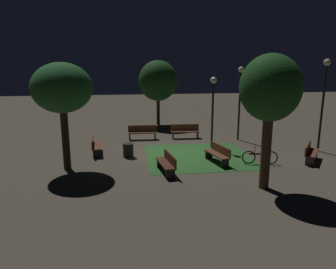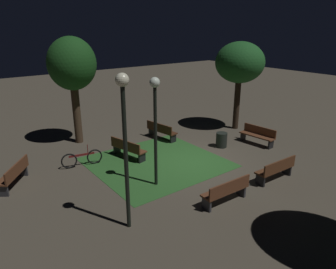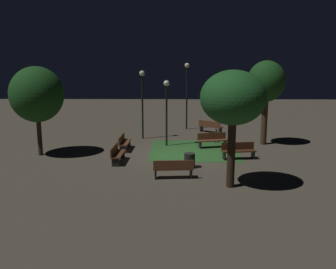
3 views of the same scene
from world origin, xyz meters
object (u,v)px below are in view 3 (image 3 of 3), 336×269
Objects in this scene: bicycle at (216,135)px; bench_by_lamp at (173,168)px; tree_left_canopy at (37,95)px; bench_back_row at (124,142)px; bench_corner at (117,153)px; bench_front_right at (212,140)px; lamp_post_path_center at (167,101)px; tree_near_wall at (266,83)px; trash_bin at (190,160)px; lamp_post_near_wall at (142,93)px; bench_lawn_edge at (238,150)px; tree_back_right at (233,99)px; bench_near_trees at (210,126)px; lamp_post_plaza_east at (187,85)px.

bench_by_lamp is at bearing -19.04° from bicycle.
bench_back_row is at bearing 106.03° from tree_left_canopy.
bench_front_right is at bearing 123.07° from bench_corner.
bench_corner is at bearing -33.01° from lamp_post_path_center.
tree_near_wall is at bearing 116.97° from bench_corner.
bicycle is (-1.55, 3.22, -2.43)m from lamp_post_path_center.
bicycle reaches higher than trash_bin.
lamp_post_path_center reaches higher than bench_corner.
lamp_post_near_wall is at bearing 165.25° from bench_back_row.
tree_left_canopy is at bearing -68.89° from bicycle.
tree_left_canopy is 0.94× the size of tree_near_wall.
bench_by_lamp is 2.53× the size of trash_bin.
bench_lawn_edge is (-3.46, 3.48, 0.00)m from bench_by_lamp.
bench_corner is 7.86m from bicycle.
tree_back_right reaches higher than bench_back_row.
bench_corner is at bearing -125.01° from tree_back_right.
lamp_post_path_center is (-1.10, 2.50, 2.30)m from bench_back_row.
bench_by_lamp is at bearing 28.44° from bench_back_row.
bench_by_lamp is at bearing 13.52° from lamp_post_near_wall.
bench_by_lamp is 0.40× the size of lamp_post_near_wall.
lamp_post_path_center reaches higher than bench_by_lamp.
bench_by_lamp is at bearing -13.93° from bench_near_trees.
bench_lawn_edge is 8.04m from lamp_post_near_wall.
bench_by_lamp is (2.67, 2.93, 0.00)m from bench_corner.
bench_back_row is at bearing -82.51° from bench_front_right.
lamp_post_path_center is at bearing 108.89° from tree_left_canopy.
tree_near_wall reaches higher than lamp_post_near_wall.
lamp_post_plaza_east is (-9.52, 3.92, 2.87)m from bench_corner.
bench_near_trees is 5.83m from tree_near_wall.
tree_back_right is at bearing -2.50° from bicycle.
bench_near_trees is 9.18m from trash_bin.
lamp_post_near_wall is at bearing -119.86° from bench_front_right.
tree_left_canopy is 2.88× the size of bicycle.
bench_by_lamp is 11.07m from bench_near_trees.
trash_bin is at bearing 155.64° from bench_by_lamp.
bench_by_lamp is at bearing 47.67° from bench_corner.
bench_front_right is 0.36× the size of tree_near_wall.
bench_by_lamp and bench_lawn_edge have the same top height.
lamp_post_near_wall reaches higher than bicycle.
trash_bin is at bearing -11.75° from bench_near_trees.
tree_back_right reaches higher than bench_corner.
tree_near_wall is 7.18× the size of trash_bin.
lamp_post_plaza_east is at bearing -173.96° from tree_back_right.
tree_near_wall is at bearing 78.23° from lamp_post_near_wall.
bench_front_right is at bearing 81.67° from lamp_post_path_center.
tree_back_right reaches higher than bench_by_lamp.
tree_back_right is 4.64m from trash_bin.
bench_back_row is 0.37× the size of tree_back_right.
lamp_post_plaza_east is at bearing 149.98° from bench_back_row.
bench_by_lamp and bench_near_trees have the same top height.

